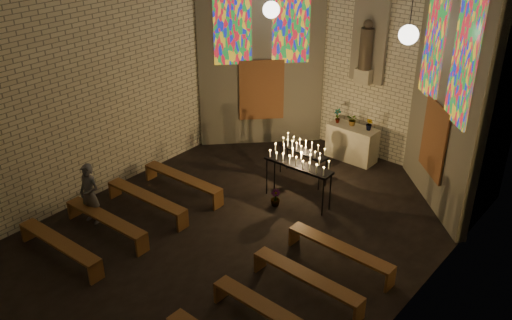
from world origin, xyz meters
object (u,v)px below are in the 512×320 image
(altar, at_px, (352,143))
(votive_stand_right, at_px, (299,162))
(votive_stand_left, at_px, (303,149))
(visitor, at_px, (90,194))
(aisle_flower_pot, at_px, (275,198))

(altar, distance_m, votive_stand_right, 2.94)
(votive_stand_left, xyz_separation_m, votive_stand_right, (0.57, -1.02, 0.21))
(altar, xyz_separation_m, visitor, (-3.02, -6.64, 0.25))
(votive_stand_left, bearing_deg, altar, 84.17)
(aisle_flower_pot, bearing_deg, altar, 87.78)
(votive_stand_right, bearing_deg, visitor, -131.59)
(votive_stand_right, distance_m, visitor, 4.96)
(altar, bearing_deg, votive_stand_right, -86.48)
(altar, distance_m, visitor, 7.30)
(votive_stand_right, bearing_deg, votive_stand_left, 117.79)
(aisle_flower_pot, xyz_separation_m, visitor, (-2.89, -3.28, 0.54))
(aisle_flower_pot, distance_m, votive_stand_right, 1.08)
(aisle_flower_pot, relative_size, votive_stand_right, 0.24)
(altar, bearing_deg, aisle_flower_pot, -92.22)
(altar, xyz_separation_m, votive_stand_left, (-0.39, -1.85, 0.41))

